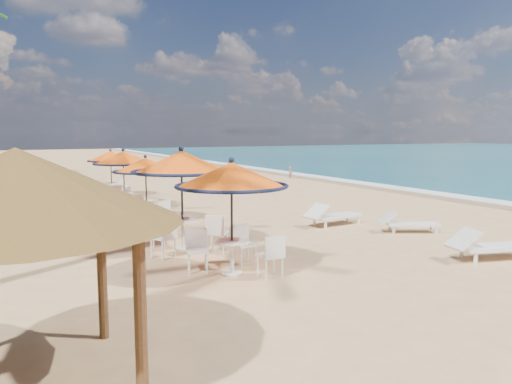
% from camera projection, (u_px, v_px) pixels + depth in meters
% --- Properties ---
extents(ground, '(160.00, 160.00, 0.00)m').
position_uv_depth(ground, '(425.00, 251.00, 12.58)').
color(ground, tan).
rests_on(ground, ground).
extents(foam_strip, '(1.20, 140.00, 0.04)m').
position_uv_depth(foam_strip, '(409.00, 190.00, 25.65)').
color(foam_strip, white).
rests_on(foam_strip, ground).
extents(wetsand_band, '(1.40, 140.00, 0.02)m').
position_uv_depth(wetsand_band, '(395.00, 191.00, 25.24)').
color(wetsand_band, olive).
rests_on(wetsand_band, ground).
extents(station_0, '(2.37, 2.37, 2.47)m').
position_uv_depth(station_0, '(232.00, 189.00, 10.35)').
color(station_0, black).
rests_on(station_0, ground).
extents(station_1, '(2.52, 2.52, 2.63)m').
position_uv_depth(station_1, '(180.00, 174.00, 12.50)').
color(station_1, black).
rests_on(station_1, ground).
extents(station_2, '(2.14, 2.21, 2.24)m').
position_uv_depth(station_2, '(145.00, 173.00, 16.26)').
color(station_2, black).
rests_on(station_2, ground).
extents(station_3, '(2.26, 2.34, 2.36)m').
position_uv_depth(station_3, '(123.00, 165.00, 18.83)').
color(station_3, black).
rests_on(station_3, ground).
extents(station_4, '(2.10, 2.10, 2.19)m').
position_uv_depth(station_4, '(111.00, 160.00, 22.84)').
color(station_4, black).
rests_on(station_4, ground).
extents(lounger_near, '(2.18, 1.16, 0.75)m').
position_uv_depth(lounger_near, '(488.00, 245.00, 11.66)').
color(lounger_near, white).
rests_on(lounger_near, ground).
extents(lounger_mid, '(1.83, 1.32, 0.64)m').
position_uv_depth(lounger_mid, '(407.00, 223.00, 14.83)').
color(lounger_mid, white).
rests_on(lounger_mid, ground).
extents(lounger_far, '(2.11, 0.88, 0.73)m').
position_uv_depth(lounger_far, '(332.00, 215.00, 15.93)').
color(lounger_far, white).
rests_on(lounger_far, ground).
extents(palapa, '(3.69, 3.69, 2.82)m').
position_uv_depth(palapa, '(17.00, 188.00, 5.56)').
color(palapa, brown).
rests_on(palapa, ground).
extents(person, '(0.21, 0.31, 0.84)m').
position_uv_depth(person, '(290.00, 172.00, 31.66)').
color(person, '#8C5F47').
rests_on(person, ground).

